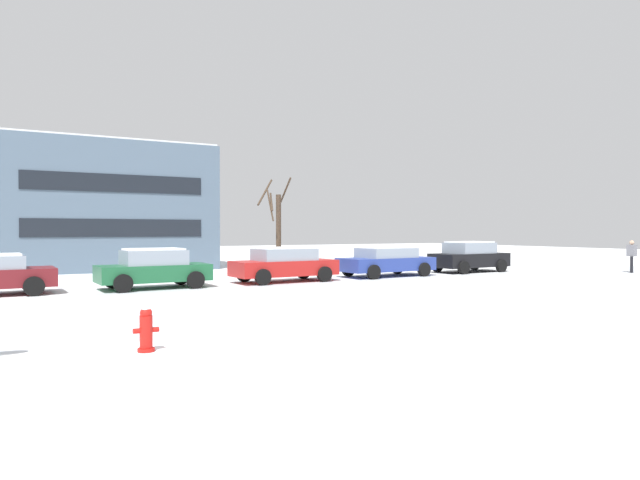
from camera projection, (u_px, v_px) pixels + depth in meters
The scene contains 10 objects.
ground_plane at pixel (97, 336), 11.15m from camera, with size 120.00×120.00×0.00m, color white.
road_surface at pixel (80, 313), 14.15m from camera, with size 80.00×8.87×0.00m.
fire_hydrant at pixel (146, 329), 9.68m from camera, with size 0.44×0.30×0.81m.
parked_car_green at pixel (154, 268), 20.22m from camera, with size 4.00×2.13×1.47m.
parked_car_red at pixel (284, 264), 22.81m from camera, with size 4.41×2.14×1.44m.
parked_car_blue at pixel (386, 261), 25.55m from camera, with size 4.59×2.30×1.37m.
parked_car_black at pixel (469, 257), 28.22m from camera, with size 4.24×2.18×1.57m.
pedestrian_crossing at pixel (632, 254), 27.79m from camera, with size 0.44×0.40×1.63m.
tree_far_left at pixel (277, 228), 27.07m from camera, with size 1.65×1.53×4.73m.
building_far_left at pixel (104, 208), 31.43m from camera, with size 10.79×8.57×6.84m.
Camera 1 is at (-1.47, -11.90, 2.12)m, focal length 31.05 mm.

